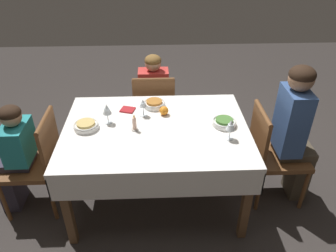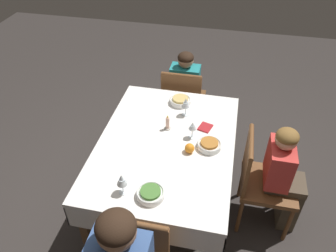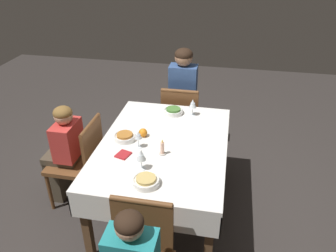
# 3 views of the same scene
# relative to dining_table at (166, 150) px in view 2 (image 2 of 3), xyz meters

# --- Properties ---
(ground_plane) EXTENTS (8.00, 8.00, 0.00)m
(ground_plane) POSITION_rel_dining_table_xyz_m (0.00, 0.00, -0.65)
(ground_plane) COLOR #332D2B
(dining_table) EXTENTS (1.44, 1.05, 0.73)m
(dining_table) POSITION_rel_dining_table_xyz_m (0.00, 0.00, 0.00)
(dining_table) COLOR white
(dining_table) RESTS_ON ground_plane
(chair_west) EXTENTS (0.44, 0.43, 0.86)m
(chair_west) POSITION_rel_dining_table_xyz_m (-0.96, -0.03, -0.17)
(chair_west) COLOR brown
(chair_west) RESTS_ON ground_plane
(chair_north) EXTENTS (0.43, 0.44, 0.86)m
(chair_north) POSITION_rel_dining_table_xyz_m (-0.01, 0.76, -0.17)
(chair_north) COLOR brown
(chair_north) RESTS_ON ground_plane
(person_child_teal) EXTENTS (0.33, 0.30, 0.97)m
(person_child_teal) POSITION_rel_dining_table_xyz_m (-1.13, -0.03, -0.12)
(person_child_teal) COLOR #383342
(person_child_teal) RESTS_ON ground_plane
(person_child_red) EXTENTS (0.30, 0.33, 0.99)m
(person_child_red) POSITION_rel_dining_table_xyz_m (-0.01, 0.93, -0.11)
(person_child_red) COLOR #4C4233
(person_child_red) RESTS_ON ground_plane
(bowl_east) EXTENTS (0.19, 0.19, 0.06)m
(bowl_east) POSITION_rel_dining_table_xyz_m (0.54, 0.01, 0.11)
(bowl_east) COLOR white
(bowl_east) RESTS_ON dining_table
(wine_glass_east) EXTENTS (0.07, 0.07, 0.17)m
(wine_glass_east) POSITION_rel_dining_table_xyz_m (0.54, -0.17, 0.20)
(wine_glass_east) COLOR white
(wine_glass_east) RESTS_ON dining_table
(bowl_west) EXTENTS (0.19, 0.19, 0.06)m
(bowl_west) POSITION_rel_dining_table_xyz_m (-0.54, 0.01, 0.11)
(bowl_west) COLOR white
(bowl_west) RESTS_ON dining_table
(wine_glass_west) EXTENTS (0.07, 0.07, 0.17)m
(wine_glass_west) POSITION_rel_dining_table_xyz_m (-0.38, 0.09, 0.20)
(wine_glass_west) COLOR white
(wine_glass_west) RESTS_ON dining_table
(bowl_north) EXTENTS (0.19, 0.19, 0.06)m
(bowl_north) POSITION_rel_dining_table_xyz_m (-0.01, 0.33, 0.11)
(bowl_north) COLOR white
(bowl_north) RESTS_ON dining_table
(wine_glass_north) EXTENTS (0.06, 0.06, 0.15)m
(wine_glass_north) POSITION_rel_dining_table_xyz_m (-0.10, 0.19, 0.19)
(wine_glass_north) COLOR white
(wine_glass_north) RESTS_ON dining_table
(candle_centerpiece) EXTENTS (0.05, 0.05, 0.13)m
(candle_centerpiece) POSITION_rel_dining_table_xyz_m (-0.16, -0.02, 0.13)
(candle_centerpiece) COLOR beige
(candle_centerpiece) RESTS_ON dining_table
(orange_fruit) EXTENTS (0.07, 0.07, 0.07)m
(orange_fruit) POSITION_rel_dining_table_xyz_m (0.07, 0.19, 0.12)
(orange_fruit) COLOR orange
(orange_fruit) RESTS_ON dining_table
(napkin_red_folded) EXTENTS (0.14, 0.13, 0.01)m
(napkin_red_folded) POSITION_rel_dining_table_xyz_m (-0.23, 0.28, 0.09)
(napkin_red_folded) COLOR #AD2328
(napkin_red_folded) RESTS_ON dining_table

